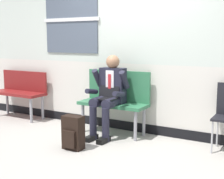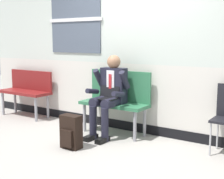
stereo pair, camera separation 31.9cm
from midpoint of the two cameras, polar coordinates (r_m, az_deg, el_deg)
The scene contains 6 objects.
ground_plane at distance 4.84m, azimuth 2.55°, elevation -9.01°, with size 18.00×18.00×0.00m, color #9E9991.
station_wall at distance 5.14m, azimuth 6.12°, elevation 9.28°, with size 6.76×0.16×3.07m.
bench_with_person at distance 5.08m, azimuth 2.62°, elevation -1.44°, with size 1.11×0.42×1.00m.
bench_empty at distance 6.40m, azimuth -13.61°, elevation 0.10°, with size 1.11×0.42×0.89m.
person_seated at distance 4.89m, azimuth 1.36°, elevation -0.67°, with size 0.57×0.70×1.26m.
backpack at distance 4.43m, azimuth -5.33°, elevation -7.64°, with size 0.28×0.20×0.47m.
Camera 2 is at (2.54, -3.84, 1.48)m, focal length 51.11 mm.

